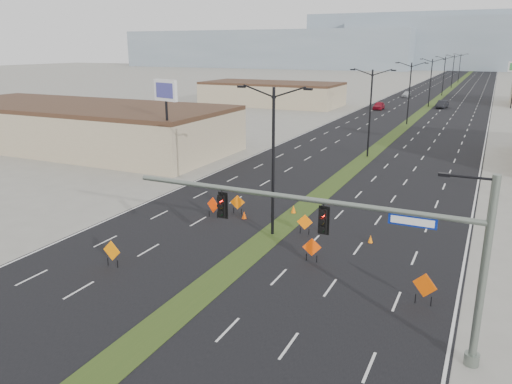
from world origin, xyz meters
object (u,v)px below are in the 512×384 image
at_px(car_left, 379,106).
at_px(construction_sign_5, 425,286).
at_px(car_far, 407,94).
at_px(streetlight_1, 370,111).
at_px(construction_sign_1, 213,206).
at_px(cone_1, 322,228).
at_px(construction_sign_3, 305,223).
at_px(pole_sign_west, 166,98).
at_px(streetlight_2, 409,92).
at_px(cone_2, 370,239).
at_px(streetlight_5, 453,70).
at_px(construction_sign_2, 237,203).
at_px(signal_mast, 365,237).
at_px(car_mid, 442,104).
at_px(construction_sign_0, 112,252).
at_px(streetlight_4, 444,75).
at_px(streetlight_3, 431,81).
at_px(cone_3, 293,209).
at_px(streetlight_0, 273,158).
at_px(streetlight_6, 460,67).
at_px(cone_0, 244,215).

relative_size(car_left, construction_sign_5, 2.67).
bearing_deg(car_far, streetlight_1, -83.77).
height_order(construction_sign_1, cone_1, construction_sign_1).
distance_m(construction_sign_3, pole_sign_west, 21.78).
height_order(streetlight_2, cone_2, streetlight_2).
bearing_deg(streetlight_5, construction_sign_2, -91.76).
xyz_separation_m(signal_mast, car_mid, (-5.67, 92.82, -3.99)).
distance_m(streetlight_1, construction_sign_5, 35.70).
xyz_separation_m(streetlight_2, construction_sign_1, (-5.46, -54.71, -4.47)).
xyz_separation_m(car_mid, construction_sign_0, (-9.26, -91.70, 0.17)).
xyz_separation_m(cone_1, cone_2, (3.53, -0.54, -0.02)).
bearing_deg(construction_sign_5, streetlight_1, 126.68).
xyz_separation_m(streetlight_4, car_mid, (2.88, -29.18, -4.62)).
relative_size(streetlight_3, cone_3, 15.02).
height_order(car_mid, car_far, car_mid).
xyz_separation_m(streetlight_5, construction_sign_1, (-5.46, -138.71, -4.47)).
distance_m(streetlight_4, cone_2, 110.94).
height_order(cone_3, pole_sign_west, pole_sign_west).
relative_size(streetlight_3, construction_sign_1, 6.21).
bearing_deg(car_far, construction_sign_3, -84.20).
relative_size(construction_sign_3, pole_sign_west, 0.15).
bearing_deg(cone_2, cone_3, 152.82).
bearing_deg(streetlight_3, car_left, -133.19).
distance_m(streetlight_1, pole_sign_west, 23.61).
bearing_deg(pole_sign_west, streetlight_0, -18.30).
bearing_deg(construction_sign_0, streetlight_6, 88.60).
distance_m(construction_sign_0, cone_0, 11.42).
distance_m(car_left, cone_3, 70.40).
xyz_separation_m(streetlight_0, construction_sign_1, (-5.46, 1.29, -4.47)).
relative_size(signal_mast, cone_1, 28.28).
height_order(construction_sign_3, pole_sign_west, pole_sign_west).
relative_size(streetlight_2, car_mid, 2.07).
bearing_deg(cone_1, streetlight_6, 91.02).
relative_size(streetlight_3, car_left, 2.17).
height_order(car_left, car_far, car_left).
distance_m(car_far, construction_sign_2, 102.03).
distance_m(cone_2, pole_sign_west, 25.63).
xyz_separation_m(streetlight_6, construction_sign_1, (-5.46, -166.71, -4.47)).
bearing_deg(construction_sign_1, cone_2, 17.23).
bearing_deg(construction_sign_3, cone_3, 107.45).
height_order(car_left, construction_sign_2, car_left).
bearing_deg(streetlight_5, streetlight_6, 90.00).
bearing_deg(streetlight_2, construction_sign_3, -87.92).
bearing_deg(cone_3, signal_mast, -59.11).
relative_size(cone_0, cone_3, 0.90).
xyz_separation_m(streetlight_3, car_mid, (2.88, -1.18, -4.62)).
distance_m(streetlight_6, car_mid, 85.35).
bearing_deg(cone_0, construction_sign_2, 140.58).
relative_size(construction_sign_2, construction_sign_3, 1.05).
bearing_deg(signal_mast, car_far, 98.16).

